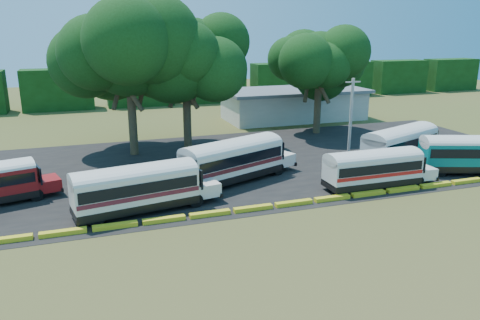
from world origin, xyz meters
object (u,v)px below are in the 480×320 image
object	(u,v)px
tree_west	(128,50)
bus_white_red	(375,167)
bus_cream_west	(139,186)
bus_teal	(474,152)

from	to	relation	value
tree_west	bus_white_red	bearing A→B (deg)	-44.64
bus_white_red	tree_west	bearing A→B (deg)	135.43
bus_white_red	bus_cream_west	bearing A→B (deg)	177.29
tree_west	bus_cream_west	bearing A→B (deg)	-95.14
bus_cream_west	bus_teal	size ratio (longest dim) A/B	1.00
tree_west	bus_teal	bearing A→B (deg)	-30.46
bus_white_red	tree_west	world-z (taller)	tree_west
bus_teal	bus_cream_west	bearing A→B (deg)	-160.89
bus_teal	tree_west	distance (m)	31.46
bus_white_red	bus_teal	distance (m)	10.04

